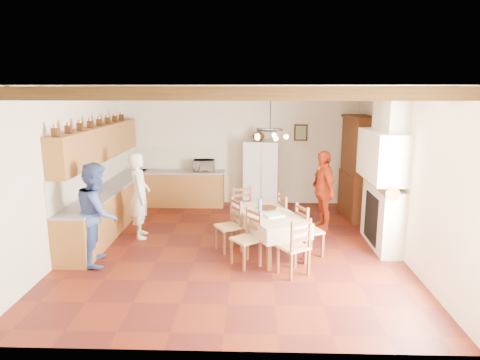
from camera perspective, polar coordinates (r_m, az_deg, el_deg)
name	(u,v)px	position (r m, az deg, el deg)	size (l,w,h in m)	color
floor	(234,248)	(8.21, -0.77, -9.07)	(6.00, 6.50, 0.02)	#4E1813
ceiling	(234,85)	(7.64, -0.84, 12.52)	(6.00, 6.50, 0.02)	silver
wall_back	(240,146)	(11.00, -0.04, 4.56)	(6.00, 0.02, 3.00)	#EFE4C9
wall_front	(220,228)	(4.63, -2.63, -6.36)	(6.00, 0.02, 3.00)	#EFE4C9
wall_left	(71,169)	(8.47, -21.60, 1.36)	(0.02, 6.50, 3.00)	#EFE4C9
wall_right	(401,171)	(8.22, 20.66, 1.12)	(0.02, 6.50, 3.00)	#EFE4C9
ceiling_beams	(234,91)	(7.64, -0.84, 11.77)	(6.00, 6.30, 0.16)	#3A1F0C
lower_cabinets_left	(110,209)	(9.55, -16.93, -3.74)	(0.60, 4.30, 0.86)	olive
lower_cabinets_back	(179,189)	(11.05, -8.15, -1.17)	(2.30, 0.60, 0.86)	olive
countertop_left	(109,189)	(9.44, -17.10, -1.11)	(0.62, 4.30, 0.04)	gray
countertop_back	(178,172)	(10.96, -8.22, 1.12)	(2.34, 0.62, 0.04)	gray
backsplash_left	(94,174)	(9.47, -18.85, 0.80)	(0.03, 4.30, 0.60)	silver
backsplash_back	(180,157)	(11.18, -8.02, 3.01)	(2.30, 0.03, 0.60)	silver
upper_cabinets	(100,143)	(9.32, -18.20, 4.71)	(0.35, 4.20, 0.70)	olive
fireplace	(381,174)	(8.34, 18.28, 0.74)	(0.56, 1.60, 2.80)	beige
wall_picture	(301,133)	(10.99, 8.11, 6.27)	(0.34, 0.03, 0.42)	black
refrigerator	(261,174)	(10.75, 2.83, 0.80)	(0.84, 0.69, 1.68)	white
hutch	(358,168)	(10.15, 15.46, 1.61)	(0.54, 1.30, 2.35)	#3D1B0C
dining_table	(269,217)	(7.83, 3.87, -4.99)	(1.46, 1.90, 0.74)	beige
chandelier	(270,130)	(7.51, 4.04, 6.68)	(0.47, 0.47, 0.03)	black
chair_left_near	(246,238)	(7.28, 0.77, -7.79)	(0.42, 0.40, 0.96)	brown
chair_left_far	(228,226)	(7.93, -1.59, -6.10)	(0.42, 0.40, 0.96)	brown
chair_right_near	(309,230)	(7.80, 9.24, -6.58)	(0.42, 0.40, 0.96)	brown
chair_right_far	(290,218)	(8.43, 6.66, -5.04)	(0.42, 0.40, 0.96)	brown
chair_end_near	(294,246)	(7.01, 7.16, -8.72)	(0.42, 0.40, 0.96)	brown
chair_end_far	(243,211)	(8.80, 0.44, -4.21)	(0.42, 0.40, 0.96)	brown
person_man	(140,195)	(8.76, -13.24, -2.02)	(0.63, 0.41, 1.73)	white
person_woman_blue	(98,213)	(7.69, -18.46, -4.23)	(0.85, 0.66, 1.76)	#3F56A1
person_woman_red	(323,190)	(9.20, 11.01, -1.35)	(0.99, 0.41, 1.69)	red
microwave	(204,165)	(10.83, -4.80, 1.95)	(0.51, 0.35, 0.28)	silver
fridge_vase	(258,134)	(10.60, 2.48, 6.09)	(0.30, 0.30, 0.31)	#3D1B0C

